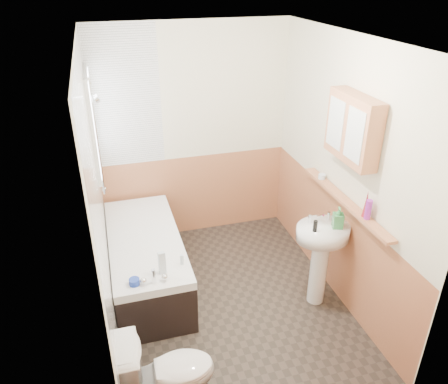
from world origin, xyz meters
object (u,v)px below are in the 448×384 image
Objects in this scene: pine_shelf at (345,201)px; bathtub at (146,260)px; toilet at (168,374)px; sink at (321,249)px; medicine_cabinet at (353,128)px.

bathtub is at bearing 158.59° from pine_shelf.
bathtub is at bearing 0.36° from toilet.
sink is 0.51m from pine_shelf.
toilet is 1.80m from sink.
sink is 0.68× the size of pine_shelf.
medicine_cabinet reaches higher than bathtub.
toilet is at bearing -155.95° from pine_shelf.
pine_shelf is (1.80, 0.80, 0.74)m from toilet.
medicine_cabinet is at bearing -165.44° from pine_shelf.
sink reaches higher than toilet.
bathtub is 2.06m from pine_shelf.
toilet is 1.13× the size of medicine_cabinet.
pine_shelf is 0.69m from medicine_cabinet.
medicine_cabinet is (1.74, -0.70, 1.48)m from bathtub.
bathtub is 1.50m from toilet.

